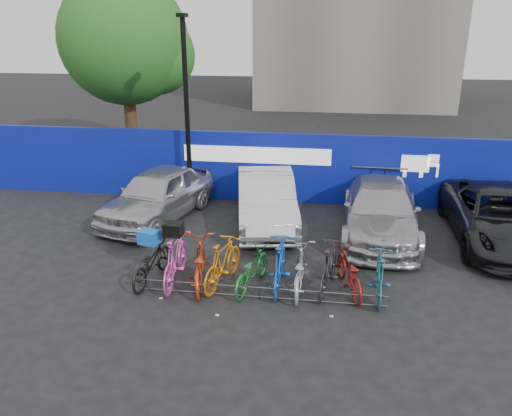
% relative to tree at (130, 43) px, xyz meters
% --- Properties ---
extents(ground, '(100.00, 100.00, 0.00)m').
position_rel_tree_xyz_m(ground, '(6.77, -10.06, -5.07)').
color(ground, black).
rests_on(ground, ground).
extents(hoarding, '(22.00, 0.18, 2.40)m').
position_rel_tree_xyz_m(hoarding, '(6.78, -4.06, -3.86)').
color(hoarding, navy).
rests_on(hoarding, ground).
extents(tree, '(5.40, 5.20, 7.80)m').
position_rel_tree_xyz_m(tree, '(0.00, 0.00, 0.00)').
color(tree, '#382314').
rests_on(tree, ground).
extents(lamppost, '(0.25, 0.50, 6.11)m').
position_rel_tree_xyz_m(lamppost, '(3.57, -4.66, -1.80)').
color(lamppost, black).
rests_on(lamppost, ground).
extents(bike_rack, '(5.60, 0.03, 0.30)m').
position_rel_tree_xyz_m(bike_rack, '(6.77, -10.66, -4.91)').
color(bike_rack, '#595B60').
rests_on(bike_rack, ground).
extents(car_0, '(3.03, 5.04, 1.61)m').
position_rel_tree_xyz_m(car_0, '(2.94, -6.18, -4.27)').
color(car_0, '#B0AFB4').
rests_on(car_0, ground).
extents(car_1, '(2.48, 4.99, 1.57)m').
position_rel_tree_xyz_m(car_1, '(6.35, -6.13, -4.28)').
color(car_1, silver).
rests_on(car_1, ground).
extents(car_2, '(2.39, 5.29, 1.50)m').
position_rel_tree_xyz_m(car_2, '(9.74, -6.49, -4.32)').
color(car_2, '#A4A3A7').
rests_on(car_2, ground).
extents(car_3, '(2.66, 5.53, 1.52)m').
position_rel_tree_xyz_m(car_3, '(12.99, -6.61, -4.31)').
color(car_3, black).
rests_on(car_3, ground).
extents(bike_0, '(0.89, 1.93, 0.98)m').
position_rel_tree_xyz_m(bike_0, '(4.11, -10.19, -4.58)').
color(bike_0, black).
rests_on(bike_0, ground).
extents(bike_1, '(0.64, 2.05, 1.22)m').
position_rel_tree_xyz_m(bike_1, '(4.71, -10.18, -4.46)').
color(bike_1, '#E44FB9').
rests_on(bike_1, ground).
extents(bike_2, '(1.11, 2.16, 1.08)m').
position_rel_tree_xyz_m(bike_2, '(5.27, -10.20, -4.53)').
color(bike_2, '#BA3B15').
rests_on(bike_2, ground).
extents(bike_3, '(0.99, 1.96, 1.13)m').
position_rel_tree_xyz_m(bike_3, '(5.84, -10.12, -4.50)').
color(bike_3, orange).
rests_on(bike_3, ground).
extents(bike_4, '(1.08, 1.93, 0.96)m').
position_rel_tree_xyz_m(bike_4, '(6.52, -10.17, -4.59)').
color(bike_4, '#1D6D29').
rests_on(bike_4, ground).
extents(bike_5, '(0.60, 2.00, 1.19)m').
position_rel_tree_xyz_m(bike_5, '(7.17, -10.08, -4.47)').
color(bike_5, '#184FB2').
rests_on(bike_5, ground).
extents(bike_6, '(0.69, 1.95, 1.03)m').
position_rel_tree_xyz_m(bike_6, '(7.61, -10.13, -4.56)').
color(bike_6, '#9FA2A6').
rests_on(bike_6, ground).
extents(bike_7, '(0.88, 1.97, 1.14)m').
position_rel_tree_xyz_m(bike_7, '(8.28, -10.02, -4.50)').
color(bike_7, '#252628').
rests_on(bike_7, ground).
extents(bike_8, '(1.10, 1.97, 0.98)m').
position_rel_tree_xyz_m(bike_8, '(8.74, -10.01, -4.58)').
color(bike_8, maroon).
rests_on(bike_8, ground).
extents(bike_9, '(0.60, 1.82, 1.08)m').
position_rel_tree_xyz_m(bike_9, '(9.40, -10.20, -4.53)').
color(bike_9, '#1F5A6F').
rests_on(bike_9, ground).
extents(cargo_crate, '(0.52, 0.44, 0.32)m').
position_rel_tree_xyz_m(cargo_crate, '(4.11, -10.19, -3.93)').
color(cargo_crate, blue).
rests_on(cargo_crate, bike_0).
extents(cargo_topcase, '(0.43, 0.39, 0.30)m').
position_rel_tree_xyz_m(cargo_topcase, '(4.71, -10.18, -3.70)').
color(cargo_topcase, black).
rests_on(cargo_topcase, bike_1).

